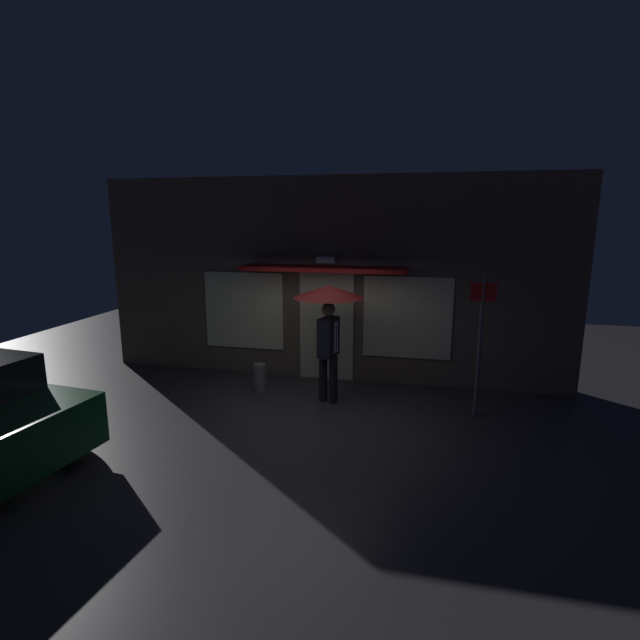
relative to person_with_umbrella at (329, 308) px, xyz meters
name	(u,v)px	position (x,y,z in m)	size (l,w,h in m)	color
ground_plane	(299,420)	(-0.30, -0.92, -1.72)	(18.00, 18.00, 0.00)	#38353A
building_facade	(328,280)	(-0.30, 1.42, 0.29)	(9.53, 1.00, 4.06)	brown
person_with_umbrella	(329,308)	(0.00, 0.00, 0.00)	(1.23, 1.23, 2.11)	black
street_sign_post	(480,338)	(2.53, -0.07, -0.39)	(0.40, 0.07, 2.35)	#595B60
sidewalk_bollard	(260,378)	(-1.38, 0.23, -1.45)	(0.24, 0.24, 0.54)	slate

